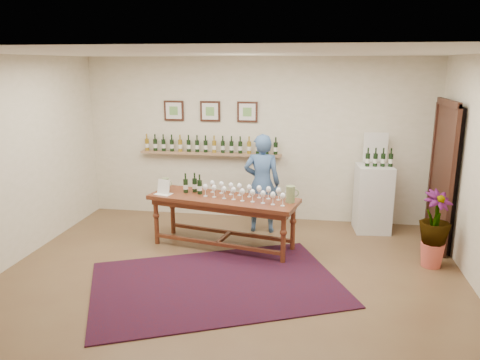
% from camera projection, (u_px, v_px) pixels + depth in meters
% --- Properties ---
extents(ground, '(6.00, 6.00, 0.00)m').
position_uv_depth(ground, '(230.00, 277.00, 6.03)').
color(ground, brown).
rests_on(ground, ground).
extents(room_shell, '(6.00, 6.00, 6.00)m').
position_uv_depth(room_shell, '(386.00, 168.00, 7.20)').
color(room_shell, beige).
rests_on(room_shell, ground).
extents(rug, '(3.58, 3.06, 0.02)m').
position_uv_depth(rug, '(216.00, 284.00, 5.84)').
color(rug, '#410B10').
rests_on(rug, ground).
extents(tasting_table, '(2.29, 1.14, 0.78)m').
position_uv_depth(tasting_table, '(223.00, 205.00, 6.88)').
color(tasting_table, '#4E2413').
rests_on(tasting_table, ground).
extents(table_glasses, '(1.43, 0.65, 0.19)m').
position_uv_depth(table_glasses, '(246.00, 192.00, 6.74)').
color(table_glasses, white).
rests_on(table_glasses, tasting_table).
extents(table_bottles, '(0.29, 0.20, 0.29)m').
position_uv_depth(table_bottles, '(194.00, 183.00, 7.05)').
color(table_bottles, black).
rests_on(table_bottles, tasting_table).
extents(pitcher_left, '(0.15, 0.15, 0.20)m').
position_uv_depth(pitcher_left, '(166.00, 184.00, 7.18)').
color(pitcher_left, '#6D7D4E').
rests_on(pitcher_left, tasting_table).
extents(pitcher_right, '(0.20, 0.20, 0.24)m').
position_uv_depth(pitcher_right, '(290.00, 194.00, 6.56)').
color(pitcher_right, '#6D7D4E').
rests_on(pitcher_right, tasting_table).
extents(menu_card, '(0.28, 0.23, 0.22)m').
position_uv_depth(menu_card, '(164.00, 187.00, 7.00)').
color(menu_card, silver).
rests_on(menu_card, tasting_table).
extents(display_pedestal, '(0.59, 0.59, 1.09)m').
position_uv_depth(display_pedestal, '(373.00, 198.00, 7.61)').
color(display_pedestal, silver).
rests_on(display_pedestal, ground).
extents(pedestal_bottles, '(0.28, 0.10, 0.28)m').
position_uv_depth(pedestal_bottles, '(379.00, 158.00, 7.39)').
color(pedestal_bottles, black).
rests_on(pedestal_bottles, display_pedestal).
extents(info_sign, '(0.39, 0.05, 0.53)m').
position_uv_depth(info_sign, '(376.00, 147.00, 7.60)').
color(info_sign, silver).
rests_on(info_sign, display_pedestal).
extents(potted_plant, '(0.66, 0.66, 0.91)m').
position_uv_depth(potted_plant, '(434.00, 229.00, 6.24)').
color(potted_plant, '#CA5343').
rests_on(potted_plant, ground).
extents(person, '(0.60, 0.41, 1.61)m').
position_uv_depth(person, '(262.00, 183.00, 7.52)').
color(person, '#395786').
rests_on(person, ground).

